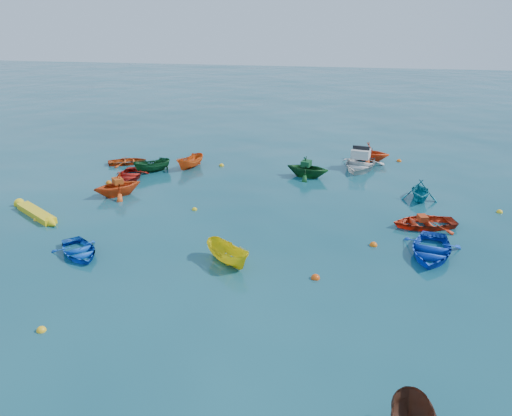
% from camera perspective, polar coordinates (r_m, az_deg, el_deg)
% --- Properties ---
extents(ground, '(160.00, 160.00, 0.00)m').
position_cam_1_polar(ground, '(22.19, -2.41, -5.67)').
color(ground, '#0A3D4A').
rests_on(ground, ground).
extents(dinghy_blue_sw, '(3.42, 3.43, 0.59)m').
position_cam_1_polar(dinghy_blue_sw, '(23.78, -19.53, -5.04)').
color(dinghy_blue_sw, blue).
rests_on(dinghy_blue_sw, ground).
extents(dinghy_blue_se, '(3.22, 4.03, 0.75)m').
position_cam_1_polar(dinghy_blue_se, '(23.71, 19.28, -5.08)').
color(dinghy_blue_se, '#0F3EBC').
rests_on(dinghy_blue_se, ground).
extents(dinghy_orange_w, '(3.65, 3.63, 1.45)m').
position_cam_1_polar(dinghy_orange_w, '(30.55, -15.46, 1.41)').
color(dinghy_orange_w, '#EC4E16').
rests_on(dinghy_orange_w, ground).
extents(sampan_yellow_mid, '(2.66, 2.46, 1.02)m').
position_cam_1_polar(sampan_yellow_mid, '(21.74, -3.19, -6.31)').
color(sampan_yellow_mid, yellow).
rests_on(sampan_yellow_mid, ground).
extents(dinghy_cyan_se, '(2.08, 2.41, 1.26)m').
position_cam_1_polar(dinghy_cyan_se, '(30.33, 18.12, 0.96)').
color(dinghy_cyan_se, teal).
rests_on(dinghy_cyan_se, ground).
extents(dinghy_red_nw, '(3.21, 2.86, 0.55)m').
position_cam_1_polar(dinghy_red_nw, '(36.77, -14.46, 4.93)').
color(dinghy_red_nw, '#C24010').
rests_on(dinghy_red_nw, ground).
extents(sampan_orange_n, '(1.82, 2.74, 0.99)m').
position_cam_1_polar(sampan_orange_n, '(34.91, -7.47, 4.55)').
color(sampan_orange_n, '#E15615').
rests_on(sampan_orange_n, ground).
extents(dinghy_green_n, '(3.22, 2.93, 1.46)m').
position_cam_1_polar(dinghy_green_n, '(32.92, 5.87, 3.56)').
color(dinghy_green_n, '#11481B').
rests_on(dinghy_green_n, ground).
extents(dinghy_red_ne, '(3.67, 3.02, 0.66)m').
position_cam_1_polar(dinghy_red_ne, '(26.61, 18.58, -2.02)').
color(dinghy_red_ne, red).
rests_on(dinghy_red_ne, ground).
extents(dinghy_red_far, '(2.77, 3.44, 0.63)m').
position_cam_1_polar(dinghy_red_far, '(33.49, -14.22, 3.32)').
color(dinghy_red_far, '#B5160F').
rests_on(dinghy_red_far, ground).
extents(dinghy_orange_far, '(3.32, 3.06, 1.46)m').
position_cam_1_polar(dinghy_orange_far, '(37.28, 12.82, 5.30)').
color(dinghy_orange_far, '#EF4816').
rests_on(dinghy_orange_far, ground).
extents(sampan_green_far, '(2.55, 2.32, 0.97)m').
position_cam_1_polar(sampan_green_far, '(34.49, -11.73, 4.07)').
color(sampan_green_far, '#104820').
rests_on(sampan_green_far, ground).
extents(kayak_yellow, '(3.85, 2.83, 0.43)m').
position_cam_1_polar(kayak_yellow, '(28.95, -23.76, -0.84)').
color(kayak_yellow, yellow).
rests_on(kayak_yellow, ground).
extents(motorboat_white, '(3.80, 4.74, 1.48)m').
position_cam_1_polar(motorboat_white, '(35.33, 11.77, 4.49)').
color(motorboat_white, silver).
rests_on(motorboat_white, ground).
extents(tarp_orange_a, '(0.83, 0.84, 0.32)m').
position_cam_1_polar(tarp_orange_a, '(30.28, -15.54, 3.00)').
color(tarp_orange_a, '#C04913').
rests_on(tarp_orange_a, dinghy_orange_w).
extents(tarp_green_b, '(0.70, 0.83, 0.35)m').
position_cam_1_polar(tarp_green_b, '(32.67, 5.77, 5.09)').
color(tarp_green_b, '#124924').
rests_on(tarp_green_b, dinghy_green_n).
extents(tarp_orange_b, '(0.56, 0.66, 0.27)m').
position_cam_1_polar(tarp_orange_b, '(26.40, 18.50, -1.09)').
color(tarp_orange_b, '#AF3411').
rests_on(tarp_orange_b, dinghy_red_ne).
extents(buoy_ye_a, '(0.33, 0.33, 0.33)m').
position_cam_1_polar(buoy_ye_a, '(19.02, -23.31, -12.76)').
color(buoy_ye_a, yellow).
rests_on(buoy_ye_a, ground).
extents(buoy_or_b, '(0.38, 0.38, 0.38)m').
position_cam_1_polar(buoy_or_b, '(20.69, 6.80, -7.99)').
color(buoy_or_b, '#E84B0C').
rests_on(buoy_or_b, ground).
extents(buoy_ye_b, '(0.31, 0.31, 0.31)m').
position_cam_1_polar(buoy_ye_b, '(28.39, -23.79, -1.28)').
color(buoy_ye_b, yellow).
rests_on(buoy_ye_b, ground).
extents(buoy_or_c, '(0.37, 0.37, 0.37)m').
position_cam_1_polar(buoy_or_c, '(32.89, -16.47, 2.74)').
color(buoy_or_c, '#DB640B').
rests_on(buoy_or_c, ground).
extents(buoy_ye_c, '(0.29, 0.29, 0.29)m').
position_cam_1_polar(buoy_ye_c, '(27.52, -7.04, -0.21)').
color(buoy_ye_c, yellow).
rests_on(buoy_ye_c, ground).
extents(buoy_or_d, '(0.36, 0.36, 0.36)m').
position_cam_1_polar(buoy_or_d, '(23.88, 13.27, -4.19)').
color(buoy_or_d, orange).
rests_on(buoy_or_d, ground).
extents(buoy_ye_d, '(0.36, 0.36, 0.36)m').
position_cam_1_polar(buoy_ye_d, '(35.17, -3.97, 4.82)').
color(buoy_ye_d, gold).
rests_on(buoy_ye_d, ground).
extents(buoy_or_e, '(0.35, 0.35, 0.35)m').
position_cam_1_polar(buoy_or_e, '(37.62, 16.02, 5.14)').
color(buoy_or_e, '#ED5E0C').
rests_on(buoy_or_e, ground).
extents(buoy_ye_e, '(0.33, 0.33, 0.33)m').
position_cam_1_polar(buoy_ye_e, '(30.00, 26.06, -0.46)').
color(buoy_ye_e, yellow).
rests_on(buoy_ye_e, ground).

